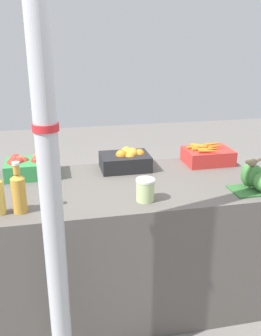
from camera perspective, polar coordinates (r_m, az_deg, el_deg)
The scene contains 10 objects.
ground_plane at distance 2.72m, azimuth 0.00°, elevation -18.78°, with size 10.00×10.00×0.00m, color slate.
market_table at distance 2.48m, azimuth 0.00°, elevation -11.26°, with size 1.65×0.83×0.83m, color #56514C.
support_pole at distance 1.54m, azimuth -12.51°, elevation 2.11°, with size 0.11×0.11×2.48m.
apple_crate at distance 2.48m, azimuth -15.09°, elevation 0.23°, with size 0.33×0.24×0.14m.
orange_crate at distance 2.52m, azimuth -0.69°, elevation 1.18°, with size 0.33×0.24×0.14m.
carrot_crate at distance 2.69m, azimuth 11.70°, elevation 1.92°, with size 0.33×0.26×0.14m.
broccoli_pile at distance 2.29m, azimuth 18.53°, elevation -1.50°, with size 0.23×0.20×0.16m.
juice_bottle_amber at distance 1.98m, azimuth -16.67°, elevation -3.48°, with size 0.07×0.07×0.27m.
pickle_jar at distance 2.04m, azimuth 2.26°, elevation -3.34°, with size 0.10×0.10×0.13m.
sparrow_bird at distance 2.20m, azimuth 18.02°, elevation 0.81°, with size 0.13×0.07×0.05m.
Camera 1 is at (-0.44, -2.08, 1.70)m, focal length 40.00 mm.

